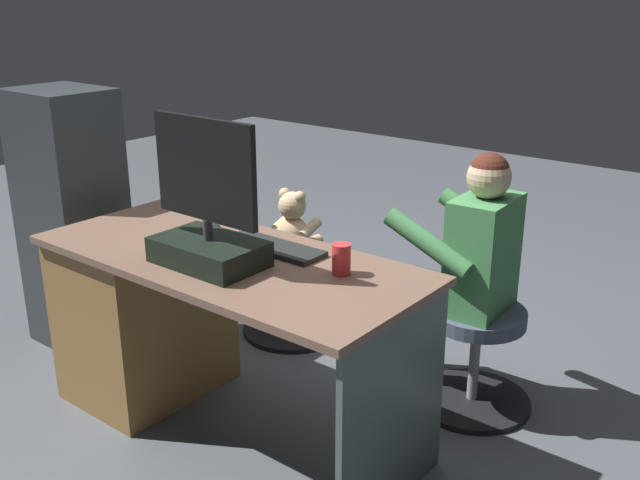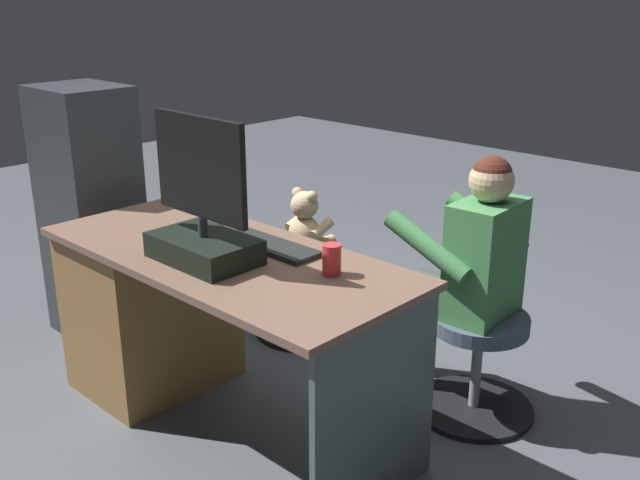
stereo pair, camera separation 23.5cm
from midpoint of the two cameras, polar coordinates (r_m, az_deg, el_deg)
name	(u,v)px [view 1 (the left image)]	position (r m, az deg, el deg)	size (l,w,h in m)	color
ground_plane	(296,387)	(3.27, -3.97, -11.55)	(10.00, 10.00, 0.00)	#4B5057
desk	(162,310)	(3.13, -14.46, -5.43)	(1.54, 0.67, 0.74)	brown
monitor	(208,225)	(2.58, -11.42, 1.13)	(0.46, 0.25, 0.52)	black
keyboard	(273,247)	(2.73, -6.20, -0.59)	(0.42, 0.14, 0.02)	black
computer_mouse	(211,229)	(2.95, -10.89, 0.86)	(0.06, 0.10, 0.04)	#1F2A2D
cup	(341,259)	(2.47, -1.03, -1.55)	(0.06, 0.06, 0.11)	red
tv_remote	(179,247)	(2.79, -13.42, -0.58)	(0.04, 0.15, 0.02)	black
office_chair_teddy	(293,287)	(3.66, -3.96, -3.75)	(0.52, 0.52, 0.44)	black
teddy_bear	(294,224)	(3.55, -3.96, 1.26)	(0.22, 0.22, 0.32)	#D4AF83
visitor_chair	(475,351)	(3.08, 9.98, -8.62)	(0.49, 0.49, 0.44)	black
person	(463,260)	(2.96, 8.95, -1.60)	(0.53, 0.49, 1.09)	#418149
equipment_rack	(73,220)	(3.68, -20.63, 1.43)	(0.44, 0.36, 1.24)	#2A2F33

